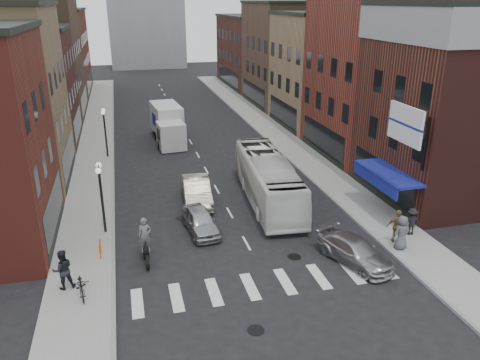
# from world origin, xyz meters

# --- Properties ---
(ground) EXTENTS (160.00, 160.00, 0.00)m
(ground) POSITION_xyz_m (0.00, 0.00, 0.00)
(ground) COLOR black
(ground) RESTS_ON ground
(sidewalk_left) EXTENTS (3.00, 74.00, 0.15)m
(sidewalk_left) POSITION_xyz_m (-8.50, 22.00, 0.07)
(sidewalk_left) COLOR gray
(sidewalk_left) RESTS_ON ground
(sidewalk_right) EXTENTS (3.00, 74.00, 0.15)m
(sidewalk_right) POSITION_xyz_m (8.50, 22.00, 0.07)
(sidewalk_right) COLOR gray
(sidewalk_right) RESTS_ON ground
(curb_left) EXTENTS (0.20, 74.00, 0.16)m
(curb_left) POSITION_xyz_m (-7.00, 22.00, 0.00)
(curb_left) COLOR gray
(curb_left) RESTS_ON ground
(curb_right) EXTENTS (0.20, 74.00, 0.16)m
(curb_right) POSITION_xyz_m (7.00, 22.00, 0.00)
(curb_right) COLOR gray
(curb_right) RESTS_ON ground
(crosswalk_stripes) EXTENTS (12.00, 2.20, 0.01)m
(crosswalk_stripes) POSITION_xyz_m (0.00, -3.00, 0.00)
(crosswalk_stripes) COLOR silver
(crosswalk_stripes) RESTS_ON ground
(bldg_left_mid_b) EXTENTS (10.30, 10.20, 10.30)m
(bldg_left_mid_b) POSITION_xyz_m (-14.99, 24.00, 5.15)
(bldg_left_mid_b) COLOR #421C17
(bldg_left_mid_b) RESTS_ON ground
(bldg_left_far_a) EXTENTS (10.30, 12.20, 13.30)m
(bldg_left_far_a) POSITION_xyz_m (-14.99, 35.00, 6.65)
(bldg_left_far_a) COLOR #4F3A27
(bldg_left_far_a) RESTS_ON ground
(bldg_left_far_b) EXTENTS (10.30, 16.20, 11.30)m
(bldg_left_far_b) POSITION_xyz_m (-14.99, 49.00, 5.65)
(bldg_left_far_b) COLOR maroon
(bldg_left_far_b) RESTS_ON ground
(bldg_right_corner) EXTENTS (10.30, 9.20, 12.30)m
(bldg_right_corner) POSITION_xyz_m (14.99, 4.50, 6.15)
(bldg_right_corner) COLOR #421C17
(bldg_right_corner) RESTS_ON ground
(bldg_right_mid_a) EXTENTS (10.30, 10.20, 14.30)m
(bldg_right_mid_a) POSITION_xyz_m (15.00, 14.00, 7.15)
(bldg_right_mid_a) COLOR maroon
(bldg_right_mid_a) RESTS_ON ground
(bldg_right_mid_b) EXTENTS (10.30, 10.20, 11.30)m
(bldg_right_mid_b) POSITION_xyz_m (14.99, 24.00, 5.65)
(bldg_right_mid_b) COLOR #997E54
(bldg_right_mid_b) RESTS_ON ground
(bldg_right_far_a) EXTENTS (10.30, 12.20, 12.30)m
(bldg_right_far_a) POSITION_xyz_m (14.99, 35.00, 6.15)
(bldg_right_far_a) COLOR #4F3A27
(bldg_right_far_a) RESTS_ON ground
(bldg_right_far_b) EXTENTS (10.30, 16.20, 10.30)m
(bldg_right_far_b) POSITION_xyz_m (14.99, 49.00, 5.15)
(bldg_right_far_b) COLOR #421C17
(bldg_right_far_b) RESTS_ON ground
(awning_blue) EXTENTS (1.80, 5.00, 0.78)m
(awning_blue) POSITION_xyz_m (8.93, 2.50, 2.63)
(awning_blue) COLOR navy
(awning_blue) RESTS_ON ground
(billboard_sign) EXTENTS (1.52, 3.00, 3.70)m
(billboard_sign) POSITION_xyz_m (8.59, 0.50, 6.13)
(billboard_sign) COLOR black
(billboard_sign) RESTS_ON ground
(streetlamp_near) EXTENTS (0.32, 1.22, 4.11)m
(streetlamp_near) POSITION_xyz_m (-7.40, 4.00, 2.91)
(streetlamp_near) COLOR black
(streetlamp_near) RESTS_ON ground
(streetlamp_far) EXTENTS (0.32, 1.22, 4.11)m
(streetlamp_far) POSITION_xyz_m (-7.40, 18.00, 2.91)
(streetlamp_far) COLOR black
(streetlamp_far) RESTS_ON ground
(bike_rack) EXTENTS (0.08, 0.68, 0.80)m
(bike_rack) POSITION_xyz_m (-7.60, 1.30, 0.55)
(bike_rack) COLOR #D8590C
(bike_rack) RESTS_ON sidewalk_left
(box_truck) EXTENTS (2.74, 7.72, 3.29)m
(box_truck) POSITION_xyz_m (-1.95, 21.59, 1.62)
(box_truck) COLOR silver
(box_truck) RESTS_ON ground
(motorcycle_rider) EXTENTS (0.68, 2.35, 2.40)m
(motorcycle_rider) POSITION_xyz_m (-5.35, 0.45, 1.12)
(motorcycle_rider) COLOR black
(motorcycle_rider) RESTS_ON ground
(transit_bus) EXTENTS (3.42, 10.99, 3.01)m
(transit_bus) POSITION_xyz_m (2.81, 6.22, 1.51)
(transit_bus) COLOR silver
(transit_bus) RESTS_ON ground
(sedan_left_near) EXTENTS (1.93, 4.03, 1.33)m
(sedan_left_near) POSITION_xyz_m (-2.17, 3.00, 0.66)
(sedan_left_near) COLOR #A8A8AD
(sedan_left_near) RESTS_ON ground
(sedan_left_far) EXTENTS (2.03, 4.92, 1.59)m
(sedan_left_far) POSITION_xyz_m (-1.69, 7.14, 0.79)
(sedan_left_far) COLOR beige
(sedan_left_far) RESTS_ON ground
(curb_car) EXTENTS (3.16, 4.70, 1.26)m
(curb_car) POSITION_xyz_m (4.74, -2.22, 0.63)
(curb_car) COLOR #A5A5AA
(curb_car) RESTS_ON ground
(parked_bicycle) EXTENTS (0.90, 1.89, 0.95)m
(parked_bicycle) POSITION_xyz_m (-8.30, -2.02, 0.63)
(parked_bicycle) COLOR black
(parked_bicycle) RESTS_ON sidewalk_left
(ped_left_solo) EXTENTS (1.02, 0.73, 1.90)m
(ped_left_solo) POSITION_xyz_m (-9.09, -1.24, 1.10)
(ped_left_solo) COLOR black
(ped_left_solo) RESTS_ON sidewalk_left
(ped_right_a) EXTENTS (1.05, 0.59, 1.56)m
(ped_right_a) POSITION_xyz_m (9.00, -0.50, 0.93)
(ped_right_a) COLOR black
(ped_right_a) RESTS_ON sidewalk_right
(ped_right_b) EXTENTS (1.22, 0.93, 1.86)m
(ped_right_b) POSITION_xyz_m (7.76, -1.09, 1.08)
(ped_right_b) COLOR olive
(ped_right_b) RESTS_ON sidewalk_right
(ped_right_c) EXTENTS (1.02, 0.79, 1.85)m
(ped_right_c) POSITION_xyz_m (7.57, -1.77, 1.07)
(ped_right_c) COLOR #525459
(ped_right_c) RESTS_ON sidewalk_right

